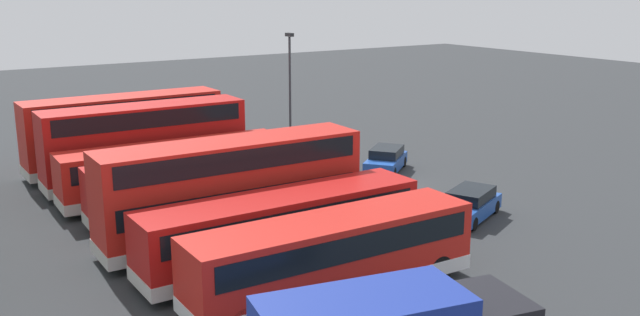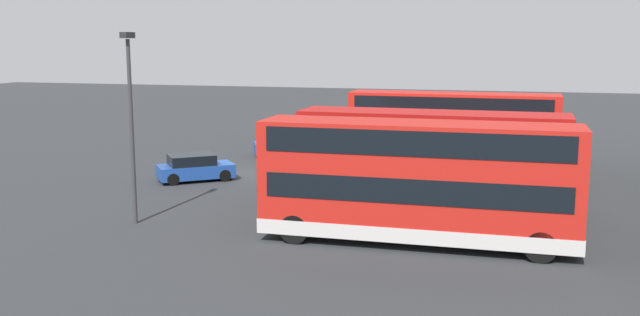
{
  "view_description": "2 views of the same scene",
  "coord_description": "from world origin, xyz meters",
  "px_view_note": "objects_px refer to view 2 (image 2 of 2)",
  "views": [
    {
      "loc": [
        -30.15,
        24.22,
        10.98
      ],
      "look_at": [
        0.6,
        4.02,
        1.93
      ],
      "focal_mm": 39.79,
      "sensor_mm": 36.0,
      "label": 1
    },
    {
      "loc": [
        36.21,
        14.32,
        7.53
      ],
      "look_at": [
        2.25,
        5.2,
        1.55
      ],
      "focal_mm": 39.35,
      "sensor_mm": 36.0,
      "label": 2
    }
  ],
  "objects_px": {
    "car_small_green": "(286,145)",
    "bus_double_decker_third": "(452,130)",
    "bus_single_deck_second": "(449,136)",
    "bus_double_decker_seventh": "(417,179)",
    "bus_single_deck_near_end": "(453,129)",
    "box_truck_blue": "(493,119)",
    "bus_double_decker_sixth": "(431,162)",
    "bus_single_deck_fourth": "(448,156)",
    "bus_single_deck_fifth": "(431,167)",
    "car_hatchback_silver": "(195,168)",
    "lamp_post_tall": "(131,113)"
  },
  "relations": [
    {
      "from": "car_small_green",
      "to": "bus_double_decker_third",
      "type": "bearing_deg",
      "value": 73.22
    },
    {
      "from": "bus_single_deck_second",
      "to": "bus_double_decker_seventh",
      "type": "relative_size",
      "value": 1.01
    },
    {
      "from": "bus_single_deck_near_end",
      "to": "box_truck_blue",
      "type": "bearing_deg",
      "value": 158.99
    },
    {
      "from": "bus_single_deck_second",
      "to": "bus_double_decker_sixth",
      "type": "height_order",
      "value": "bus_double_decker_sixth"
    },
    {
      "from": "bus_single_deck_near_end",
      "to": "car_small_green",
      "type": "relative_size",
      "value": 2.42
    },
    {
      "from": "bus_single_deck_fourth",
      "to": "bus_single_deck_second",
      "type": "bearing_deg",
      "value": -175.85
    },
    {
      "from": "bus_single_deck_near_end",
      "to": "bus_single_deck_fifth",
      "type": "height_order",
      "value": "same"
    },
    {
      "from": "bus_single_deck_near_end",
      "to": "car_small_green",
      "type": "bearing_deg",
      "value": -70.75
    },
    {
      "from": "bus_double_decker_third",
      "to": "bus_single_deck_fifth",
      "type": "relative_size",
      "value": 0.99
    },
    {
      "from": "bus_single_deck_fifth",
      "to": "car_small_green",
      "type": "bearing_deg",
      "value": -135.51
    },
    {
      "from": "bus_double_decker_third",
      "to": "bus_double_decker_seventh",
      "type": "relative_size",
      "value": 1.0
    },
    {
      "from": "bus_double_decker_seventh",
      "to": "bus_single_deck_second",
      "type": "bearing_deg",
      "value": -179.0
    },
    {
      "from": "bus_single_deck_near_end",
      "to": "bus_double_decker_third",
      "type": "xyz_separation_m",
      "value": [
        6.96,
        0.48,
        0.83
      ]
    },
    {
      "from": "bus_double_decker_sixth",
      "to": "bus_single_deck_second",
      "type": "bearing_deg",
      "value": -178.33
    },
    {
      "from": "bus_single_deck_fifth",
      "to": "car_hatchback_silver",
      "type": "height_order",
      "value": "bus_single_deck_fifth"
    },
    {
      "from": "bus_single_deck_fifth",
      "to": "car_hatchback_silver",
      "type": "relative_size",
      "value": 2.8
    },
    {
      "from": "box_truck_blue",
      "to": "car_small_green",
      "type": "distance_m",
      "value": 16.39
    },
    {
      "from": "bus_double_decker_sixth",
      "to": "bus_single_deck_near_end",
      "type": "bearing_deg",
      "value": -178.52
    },
    {
      "from": "bus_single_deck_fourth",
      "to": "car_hatchback_silver",
      "type": "xyz_separation_m",
      "value": [
        2.02,
        -13.24,
        -0.92
      ]
    },
    {
      "from": "bus_double_decker_seventh",
      "to": "car_small_green",
      "type": "xyz_separation_m",
      "value": [
        -17.9,
        -10.83,
        -1.75
      ]
    },
    {
      "from": "box_truck_blue",
      "to": "bus_double_decker_third",
      "type": "bearing_deg",
      "value": -8.4
    },
    {
      "from": "bus_single_deck_second",
      "to": "bus_double_decker_third",
      "type": "height_order",
      "value": "bus_double_decker_third"
    },
    {
      "from": "bus_single_deck_fourth",
      "to": "bus_single_deck_fifth",
      "type": "height_order",
      "value": "same"
    },
    {
      "from": "bus_single_deck_fourth",
      "to": "car_small_green",
      "type": "xyz_separation_m",
      "value": [
        -7.17,
        -11.05,
        -0.92
      ]
    },
    {
      "from": "car_small_green",
      "to": "lamp_post_tall",
      "type": "distance_m",
      "value": 18.39
    },
    {
      "from": "bus_single_deck_second",
      "to": "bus_single_deck_fourth",
      "type": "height_order",
      "value": "same"
    },
    {
      "from": "box_truck_blue",
      "to": "lamp_post_tall",
      "type": "relative_size",
      "value": 1.01
    },
    {
      "from": "bus_double_decker_third",
      "to": "bus_double_decker_seventh",
      "type": "xyz_separation_m",
      "value": [
        14.6,
        -0.12,
        -0.0
      ]
    },
    {
      "from": "bus_single_deck_fifth",
      "to": "lamp_post_tall",
      "type": "xyz_separation_m",
      "value": [
        7.18,
        -11.35,
        2.96
      ]
    },
    {
      "from": "bus_double_decker_sixth",
      "to": "bus_double_decker_seventh",
      "type": "xyz_separation_m",
      "value": [
        3.83,
        -0.1,
        0.0
      ]
    },
    {
      "from": "bus_double_decker_third",
      "to": "box_truck_blue",
      "type": "height_order",
      "value": "bus_double_decker_third"
    },
    {
      "from": "bus_double_decker_sixth",
      "to": "lamp_post_tall",
      "type": "bearing_deg",
      "value": -71.6
    },
    {
      "from": "bus_single_deck_second",
      "to": "car_hatchback_silver",
      "type": "height_order",
      "value": "bus_single_deck_second"
    },
    {
      "from": "box_truck_blue",
      "to": "car_hatchback_silver",
      "type": "distance_m",
      "value": 24.47
    },
    {
      "from": "bus_single_deck_second",
      "to": "bus_double_decker_third",
      "type": "bearing_deg",
      "value": 7.18
    },
    {
      "from": "bus_double_decker_third",
      "to": "lamp_post_tall",
      "type": "xyz_separation_m",
      "value": [
        14.66,
        -11.71,
        2.13
      ]
    },
    {
      "from": "bus_single_deck_fourth",
      "to": "car_small_green",
      "type": "height_order",
      "value": "bus_single_deck_fourth"
    },
    {
      "from": "bus_single_deck_fourth",
      "to": "lamp_post_tall",
      "type": "height_order",
      "value": "lamp_post_tall"
    },
    {
      "from": "car_hatchback_silver",
      "to": "lamp_post_tall",
      "type": "distance_m",
      "value": 9.7
    },
    {
      "from": "bus_double_decker_sixth",
      "to": "car_small_green",
      "type": "xyz_separation_m",
      "value": [
        -14.07,
        -10.93,
        -1.75
      ]
    },
    {
      "from": "bus_single_deck_second",
      "to": "bus_double_decker_sixth",
      "type": "distance_m",
      "value": 14.27
    },
    {
      "from": "bus_double_decker_seventh",
      "to": "lamp_post_tall",
      "type": "height_order",
      "value": "lamp_post_tall"
    },
    {
      "from": "bus_single_deck_fourth",
      "to": "bus_double_decker_seventh",
      "type": "relative_size",
      "value": 0.87
    },
    {
      "from": "bus_single_deck_near_end",
      "to": "lamp_post_tall",
      "type": "relative_size",
      "value": 1.42
    },
    {
      "from": "bus_single_deck_near_end",
      "to": "bus_double_decker_sixth",
      "type": "height_order",
      "value": "bus_double_decker_sixth"
    },
    {
      "from": "bus_double_decker_sixth",
      "to": "lamp_post_tall",
      "type": "xyz_separation_m",
      "value": [
        3.89,
        -11.69,
        2.13
      ]
    },
    {
      "from": "bus_double_decker_third",
      "to": "lamp_post_tall",
      "type": "height_order",
      "value": "lamp_post_tall"
    },
    {
      "from": "bus_single_deck_second",
      "to": "bus_double_decker_seventh",
      "type": "xyz_separation_m",
      "value": [
        18.08,
        0.31,
        0.83
      ]
    },
    {
      "from": "bus_single_deck_fourth",
      "to": "bus_single_deck_near_end",
      "type": "bearing_deg",
      "value": -176.96
    },
    {
      "from": "bus_single_deck_fifth",
      "to": "bus_double_decker_sixth",
      "type": "relative_size",
      "value": 1.06
    }
  ]
}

